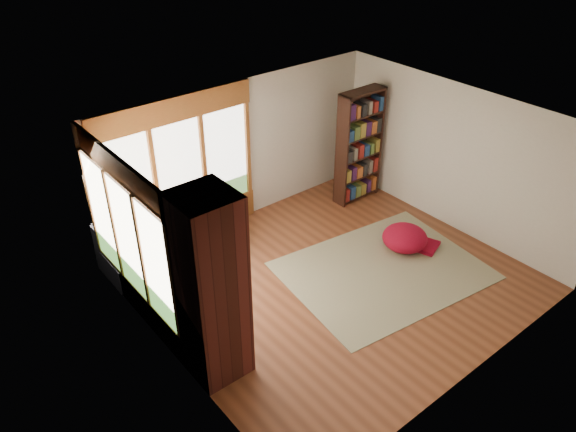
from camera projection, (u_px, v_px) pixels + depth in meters
floor at (334, 281)px, 8.87m from camera, size 5.50×5.50×0.00m
ceiling at (342, 128)px, 7.48m from camera, size 5.50×5.50×0.00m
wall_back at (240, 153)px, 9.82m from camera, size 5.50×0.04×2.60m
wall_front at (485, 298)px, 6.53m from camera, size 5.50×0.04×2.60m
wall_left at (170, 286)px, 6.71m from camera, size 0.04×5.00×2.60m
wall_right at (454, 158)px, 9.64m from camera, size 0.04×5.00×2.60m
windows_back at (180, 171)px, 9.14m from camera, size 2.82×0.10×1.90m
windows_left at (128, 238)px, 7.49m from camera, size 0.10×2.62×1.90m
roller_blind at (99, 188)px, 7.84m from camera, size 0.03×0.72×0.90m
brick_chimney at (211, 289)px, 6.67m from camera, size 0.70×0.70×2.60m
sectional_sofa at (169, 262)px, 8.78m from camera, size 2.20×2.20×0.80m
area_rug at (383, 270)px, 9.08m from camera, size 3.37×2.74×0.01m
bookshelf at (359, 146)px, 10.53m from camera, size 0.94×0.31×2.19m
pouf at (405, 237)px, 9.51m from camera, size 0.86×0.86×0.41m
dog_tan at (176, 224)px, 8.82m from camera, size 1.02×0.79×0.51m
dog_brindle at (188, 259)px, 8.14m from camera, size 0.70×0.80×0.39m
throw_pillows at (163, 232)px, 8.65m from camera, size 1.98×1.68×0.45m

